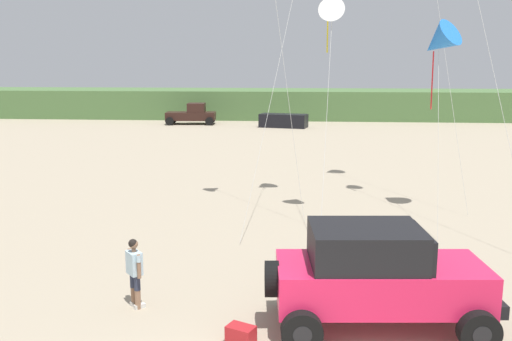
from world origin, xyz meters
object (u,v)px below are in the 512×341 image
at_px(distant_pickup, 192,114).
at_px(kite_red_delta, 439,42).
at_px(person_watching, 135,269).
at_px(kite_green_box, 332,14).
at_px(cooler_box, 241,335).
at_px(distant_sedan, 284,121).
at_px(jeep, 377,275).

bearing_deg(distant_pickup, kite_red_delta, -63.30).
bearing_deg(person_watching, kite_green_box, 60.03).
xyz_separation_m(person_watching, distant_pickup, (-6.43, 39.49, 0.00)).
relative_size(person_watching, cooler_box, 2.98).
height_order(person_watching, kite_red_delta, kite_red_delta).
height_order(distant_pickup, distant_sedan, distant_pickup).
bearing_deg(kite_green_box, kite_red_delta, 12.65).
xyz_separation_m(distant_sedan, kite_green_box, (2.59, -29.16, 6.74)).
relative_size(kite_red_delta, kite_green_box, 0.92).
relative_size(jeep, person_watching, 2.96).
distance_m(distant_sedan, kite_red_delta, 29.59).
relative_size(distant_sedan, kite_green_box, 0.53).
height_order(jeep, person_watching, jeep).
bearing_deg(distant_pickup, cooler_box, -77.53).
height_order(cooler_box, kite_red_delta, kite_red_delta).
height_order(cooler_box, kite_green_box, kite_green_box).
bearing_deg(distant_sedan, cooler_box, -76.78).
xyz_separation_m(person_watching, kite_red_delta, (8.77, 9.27, 5.47)).
xyz_separation_m(jeep, kite_green_box, (-0.63, 8.95, 6.14)).
bearing_deg(kite_red_delta, cooler_box, -119.61).
xyz_separation_m(kite_red_delta, kite_green_box, (-3.93, -0.88, 0.94)).
bearing_deg(kite_green_box, cooler_box, -102.50).
distance_m(person_watching, distant_pickup, 40.01).
xyz_separation_m(person_watching, cooler_box, (2.64, -1.52, -0.75)).
bearing_deg(kite_red_delta, person_watching, -133.41).
height_order(distant_sedan, kite_red_delta, kite_red_delta).
bearing_deg(jeep, kite_red_delta, 71.44).
relative_size(person_watching, kite_green_box, 0.21).
bearing_deg(jeep, cooler_box, -161.46).
distance_m(person_watching, cooler_box, 3.14).
height_order(jeep, cooler_box, jeep).
relative_size(cooler_box, distant_pickup, 0.12).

